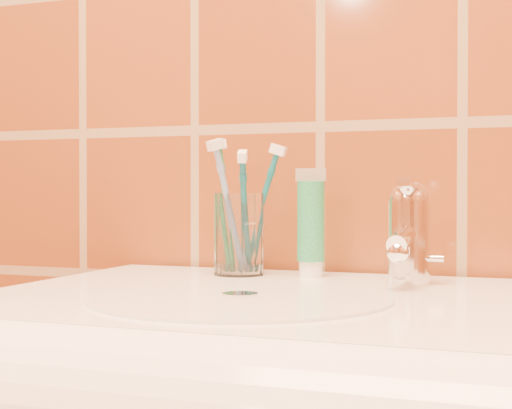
% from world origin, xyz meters
% --- Properties ---
extents(glass_tumbler, '(0.08, 0.08, 0.10)m').
position_xyz_m(glass_tumbler, '(-0.08, 1.12, 0.90)').
color(glass_tumbler, white).
rests_on(glass_tumbler, pedestal_sink).
extents(toothpaste_tube, '(0.04, 0.03, 0.13)m').
position_xyz_m(toothpaste_tube, '(0.01, 1.12, 0.91)').
color(toothpaste_tube, white).
rests_on(toothpaste_tube, pedestal_sink).
extents(faucet, '(0.05, 0.11, 0.12)m').
position_xyz_m(faucet, '(0.14, 1.09, 0.91)').
color(faucet, white).
rests_on(faucet, pedestal_sink).
extents(toothbrush_0, '(0.06, 0.12, 0.17)m').
position_xyz_m(toothbrush_0, '(-0.07, 1.10, 0.93)').
color(toothbrush_0, '#0B4F60').
rests_on(toothbrush_0, glass_tumbler).
extents(toothbrush_1, '(0.09, 0.12, 0.19)m').
position_xyz_m(toothbrush_1, '(-0.09, 1.09, 0.93)').
color(toothbrush_1, '#6C8AC1').
rests_on(toothbrush_1, glass_tumbler).
extents(toothbrush_2, '(0.08, 0.07, 0.17)m').
position_xyz_m(toothbrush_2, '(-0.06, 1.12, 0.93)').
color(toothbrush_2, '#0D5C6E').
rests_on(toothbrush_2, glass_tumbler).
extents(toothbrush_3, '(0.09, 0.08, 0.18)m').
position_xyz_m(toothbrush_3, '(-0.10, 1.12, 0.94)').
color(toothbrush_3, '#207A4B').
rests_on(toothbrush_3, glass_tumbler).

